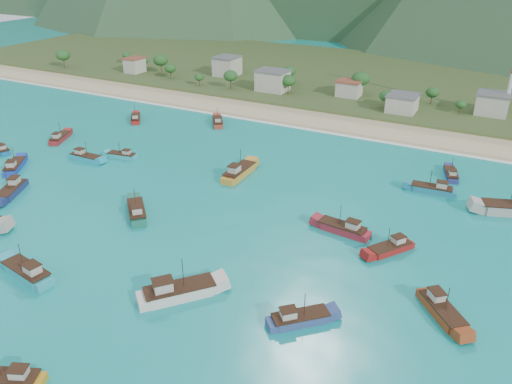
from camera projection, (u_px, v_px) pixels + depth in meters
The scene contains 25 objects.
ground at pixel (185, 236), 95.97m from camera, with size 600.00×600.00×0.00m, color #0C8475.
beach at pixel (329, 122), 158.62m from camera, with size 400.00×18.00×1.20m, color beige.
land at pixel (381, 81), 206.99m from camera, with size 400.00×110.00×2.40m, color #385123.
surf_line at pixel (318, 131), 151.08m from camera, with size 400.00×2.50×0.08m, color white.
village at pixel (399, 95), 169.01m from camera, with size 209.63×27.04×7.37m.
vegetation at pixel (352, 88), 176.12m from camera, with size 272.36×25.71×9.11m.
boat_0 at pixel (12, 191), 112.00m from camera, with size 7.57×10.94×6.29m.
boat_1 at pixel (1, 150), 135.34m from camera, with size 8.83×5.17×5.01m.
boat_2 at pixel (122, 156), 131.55m from camera, with size 8.42×3.71×4.81m.
boat_3 at pixel (299, 319), 73.56m from camera, with size 8.83×8.62×5.63m.
boat_5 at pixel (60, 138), 143.30m from camera, with size 6.18×9.70×5.53m.
boat_6 at pixel (390, 249), 90.85m from camera, with size 7.53×9.23×5.50m.
boat_7 at pixel (451, 175), 120.48m from camera, with size 4.71×8.77×4.97m.
boat_8 at pixel (433, 190), 112.79m from camera, with size 10.08×3.67×5.84m.
boat_10 at pixel (343, 229), 96.89m from camera, with size 10.68×4.23×6.15m.
boat_11 at pixel (85, 158), 130.08m from camera, with size 9.47×2.88×5.58m.
boat_13 at pixel (15, 167), 124.54m from camera, with size 8.15×9.97×5.94m.
boat_14 at pixel (8, 380), 63.30m from camera, with size 9.36×6.14×5.35m.
boat_15 at pixel (28, 273), 83.73m from camera, with size 11.49×5.01×6.56m.
boat_17 at pixel (178, 292), 78.82m from camera, with size 10.94×11.87×7.38m.
boat_19 at pixel (218, 122), 156.21m from camera, with size 7.88×9.55×5.71m.
boat_21 at pixel (137, 212), 103.07m from camera, with size 9.72×9.73×6.27m.
boat_22 at pixel (239, 173), 120.78m from camera, with size 3.74×12.07×7.10m.
boat_23 at pixel (441, 311), 75.18m from camera, with size 8.84×9.54×5.94m.
boat_25 at pixel (136, 119), 159.53m from camera, with size 7.65×8.69×5.31m.
Camera 1 is at (50.66, -66.38, 49.97)m, focal length 35.00 mm.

